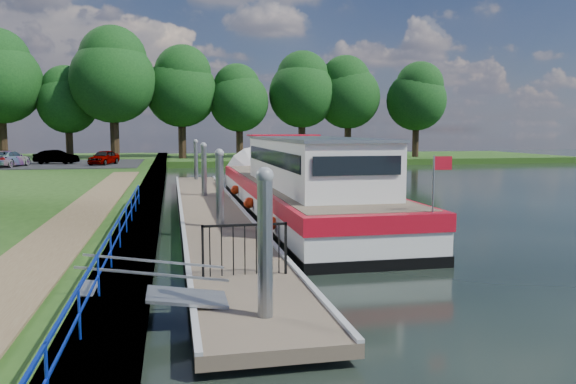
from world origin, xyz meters
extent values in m
plane|color=black|center=(0.00, 0.00, 0.00)|extent=(160.00, 160.00, 0.00)
cube|color=#473D2D|center=(-2.55, 15.00, 0.39)|extent=(1.10, 90.00, 0.78)
cube|color=#1D3D11|center=(12.00, 52.00, 0.30)|extent=(60.00, 18.00, 0.60)
cube|color=brown|center=(-4.40, 8.00, 0.80)|extent=(1.60, 40.00, 0.05)
cube|color=black|center=(-11.00, 38.00, 0.81)|extent=(14.00, 12.00, 0.06)
cube|color=#0C2DBF|center=(-2.75, 3.00, 1.48)|extent=(0.04, 18.00, 0.04)
cube|color=#0C2DBF|center=(-2.75, 3.00, 1.12)|extent=(0.03, 18.00, 0.03)
cylinder|color=#0C2DBF|center=(-2.75, -4.00, 1.14)|extent=(0.04, 0.04, 0.72)
cylinder|color=#0C2DBF|center=(-2.75, -2.00, 1.14)|extent=(0.04, 0.04, 0.72)
cylinder|color=#0C2DBF|center=(-2.75, 0.00, 1.14)|extent=(0.04, 0.04, 0.72)
cylinder|color=#0C2DBF|center=(-2.75, 2.00, 1.14)|extent=(0.04, 0.04, 0.72)
cylinder|color=#0C2DBF|center=(-2.75, 4.00, 1.14)|extent=(0.04, 0.04, 0.72)
cylinder|color=#0C2DBF|center=(-2.75, 6.00, 1.14)|extent=(0.04, 0.04, 0.72)
cylinder|color=#0C2DBF|center=(-2.75, 8.00, 1.14)|extent=(0.04, 0.04, 0.72)
cylinder|color=#0C2DBF|center=(-2.75, 10.00, 1.14)|extent=(0.04, 0.04, 0.72)
cylinder|color=#0C2DBF|center=(-2.75, 12.00, 1.14)|extent=(0.04, 0.04, 0.72)
cube|color=brown|center=(0.00, 13.00, 0.28)|extent=(2.50, 30.00, 0.24)
cube|color=#9EA0A3|center=(0.00, 1.00, 0.05)|extent=(2.30, 5.00, 0.30)
cube|color=#9EA0A3|center=(0.00, 9.00, 0.05)|extent=(2.30, 5.00, 0.30)
cube|color=#9EA0A3|center=(0.00, 17.00, 0.05)|extent=(2.30, 5.00, 0.30)
cube|color=#9EA0A3|center=(0.00, 25.00, 0.05)|extent=(2.30, 5.00, 0.30)
cube|color=#9EA0A3|center=(1.19, 13.00, 0.43)|extent=(0.12, 30.00, 0.06)
cube|color=#9EA0A3|center=(-1.19, 13.00, 0.43)|extent=(0.12, 30.00, 0.06)
cylinder|color=gray|center=(0.00, -0.50, 1.10)|extent=(0.26, 0.26, 3.40)
sphere|color=gray|center=(0.00, -0.50, 2.80)|extent=(0.30, 0.30, 0.30)
cylinder|color=gray|center=(0.00, 8.50, 1.10)|extent=(0.26, 0.26, 3.40)
sphere|color=gray|center=(0.00, 8.50, 2.80)|extent=(0.30, 0.30, 0.30)
cylinder|color=gray|center=(0.00, 17.50, 1.10)|extent=(0.26, 0.26, 3.40)
sphere|color=gray|center=(0.00, 17.50, 2.80)|extent=(0.30, 0.30, 0.30)
cylinder|color=gray|center=(0.00, 26.50, 1.10)|extent=(0.26, 0.26, 3.40)
sphere|color=gray|center=(0.00, 26.50, 2.80)|extent=(0.30, 0.30, 0.30)
cube|color=#A5A8AD|center=(-1.85, 0.50, 0.60)|extent=(2.58, 1.00, 0.43)
cube|color=#A5A8AD|center=(-1.85, 0.02, 1.10)|extent=(2.58, 0.04, 0.41)
cube|color=#A5A8AD|center=(-1.85, 0.98, 1.10)|extent=(2.58, 0.04, 0.41)
cube|color=black|center=(-0.90, 2.20, 0.98)|extent=(0.05, 0.05, 1.15)
cube|color=black|center=(0.90, 2.20, 0.98)|extent=(0.05, 0.05, 1.15)
cube|color=black|center=(0.00, 2.20, 1.52)|extent=(1.85, 0.05, 0.05)
cube|color=black|center=(-0.75, 2.20, 0.98)|extent=(0.02, 0.02, 1.10)
cube|color=black|center=(-0.50, 2.20, 0.98)|extent=(0.02, 0.02, 1.10)
cube|color=black|center=(-0.25, 2.20, 0.98)|extent=(0.02, 0.02, 1.10)
cube|color=black|center=(0.00, 2.20, 0.98)|extent=(0.02, 0.02, 1.10)
cube|color=black|center=(0.25, 2.20, 0.98)|extent=(0.02, 0.02, 1.10)
cube|color=black|center=(0.50, 2.20, 0.98)|extent=(0.02, 0.02, 1.10)
cube|color=black|center=(0.75, 2.20, 0.98)|extent=(0.02, 0.02, 1.10)
cube|color=black|center=(3.60, 13.41, 0.02)|extent=(4.00, 20.00, 0.55)
cube|color=silver|center=(3.60, 13.41, 0.62)|extent=(3.96, 19.90, 0.65)
cube|color=#AC0B1C|center=(3.60, 13.41, 1.18)|extent=(4.04, 20.00, 0.48)
cube|color=brown|center=(3.60, 13.41, 1.42)|extent=(3.68, 19.20, 0.04)
cone|color=silver|center=(3.60, 23.81, 0.55)|extent=(4.00, 1.50, 4.00)
cube|color=silver|center=(3.60, 10.91, 2.30)|extent=(3.00, 11.00, 1.75)
cube|color=gray|center=(3.60, 10.91, 3.22)|extent=(3.10, 11.20, 0.10)
cube|color=black|center=(2.08, 10.91, 2.55)|extent=(0.04, 10.00, 0.55)
cube|color=black|center=(5.12, 10.91, 2.55)|extent=(0.04, 10.00, 0.55)
cube|color=black|center=(3.60, 16.46, 2.55)|extent=(2.60, 0.04, 0.55)
cube|color=black|center=(3.60, 5.36, 2.55)|extent=(2.60, 0.04, 0.55)
cube|color=#AC0B1C|center=(3.60, 16.11, 3.30)|extent=(3.20, 1.60, 0.06)
cylinder|color=gray|center=(5.10, 3.71, 2.15)|extent=(0.05, 0.05, 1.50)
cube|color=#AC0B1C|center=(5.35, 3.71, 2.70)|extent=(0.50, 0.02, 0.35)
sphere|color=red|center=(1.48, 7.41, 0.65)|extent=(0.44, 0.44, 0.44)
sphere|color=red|center=(1.48, 12.41, 0.65)|extent=(0.44, 0.44, 0.44)
sphere|color=red|center=(1.48, 17.41, 0.65)|extent=(0.44, 0.44, 0.44)
imported|color=#594C47|center=(2.40, 7.82, 2.30)|extent=(0.57, 0.72, 1.72)
cylinder|color=#332316|center=(-17.49, 49.36, 2.70)|extent=(0.83, 0.83, 4.21)
sphere|color=black|center=(-17.49, 49.36, 8.08)|extent=(7.95, 7.95, 7.95)
cylinder|color=#332316|center=(-11.50, 49.87, 2.15)|extent=(0.70, 0.70, 3.10)
sphere|color=black|center=(-11.50, 49.87, 6.11)|extent=(5.85, 5.85, 5.85)
sphere|color=black|center=(-11.67, 50.04, 7.57)|extent=(4.65, 4.65, 4.65)
cylinder|color=#332316|center=(-6.89, 47.36, 2.75)|extent=(0.84, 0.84, 4.29)
sphere|color=black|center=(-6.89, 47.36, 8.23)|extent=(8.10, 8.10, 8.10)
sphere|color=black|center=(-6.84, 47.51, 10.25)|extent=(6.44, 6.44, 6.44)
cylinder|color=#332316|center=(-0.41, 49.36, 2.52)|extent=(0.79, 0.79, 3.83)
sphere|color=black|center=(-0.41, 49.36, 7.42)|extent=(7.24, 7.24, 7.24)
sphere|color=black|center=(-0.22, 49.13, 9.23)|extent=(5.75, 5.75, 5.75)
cylinder|color=#332316|center=(5.49, 49.09, 2.23)|extent=(0.72, 0.72, 3.26)
sphere|color=black|center=(5.49, 49.09, 6.40)|extent=(6.16, 6.16, 6.16)
sphere|color=black|center=(5.30, 49.34, 7.93)|extent=(4.89, 4.89, 4.89)
cylinder|color=#332316|center=(12.25, 49.38, 2.49)|extent=(0.78, 0.78, 3.77)
sphere|color=black|center=(12.25, 49.38, 7.31)|extent=(7.13, 7.13, 7.13)
sphere|color=black|center=(12.38, 49.62, 9.09)|extent=(5.66, 5.66, 5.66)
cylinder|color=#332316|center=(17.42, 49.40, 2.42)|extent=(0.77, 0.77, 3.65)
sphere|color=black|center=(17.42, 49.40, 7.09)|extent=(6.89, 6.89, 6.89)
sphere|color=black|center=(17.07, 49.41, 8.81)|extent=(5.47, 5.47, 5.47)
cylinder|color=#332316|center=(24.52, 47.52, 2.30)|extent=(0.74, 0.74, 3.41)
sphere|color=black|center=(24.52, 47.52, 6.66)|extent=(6.43, 6.43, 6.43)
sphere|color=black|center=(24.75, 47.30, 8.26)|extent=(5.11, 5.11, 5.11)
imported|color=#999999|center=(-6.71, 36.23, 1.40)|extent=(2.38, 3.58, 1.13)
imported|color=#999999|center=(-10.52, 37.89, 1.38)|extent=(3.52, 1.93, 1.10)
imported|color=#999999|center=(-13.29, 35.13, 1.43)|extent=(2.54, 4.36, 1.19)
camera|label=1|loc=(-1.50, -9.63, 3.56)|focal=35.00mm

